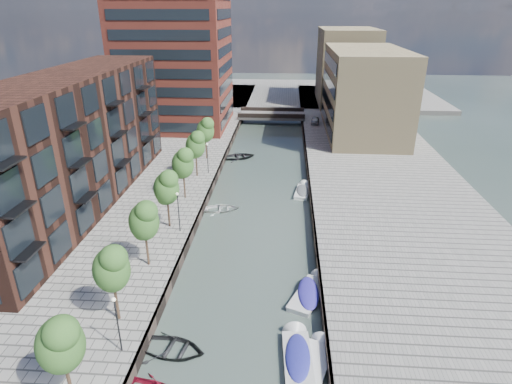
# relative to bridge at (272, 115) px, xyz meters

# --- Properties ---
(water) EXTENTS (300.00, 300.00, 0.00)m
(water) POSITION_rel_bridge_xyz_m (0.00, -32.00, -1.39)
(water) COLOR #38473F
(water) RESTS_ON ground
(quay_left) EXTENTS (60.00, 140.00, 1.00)m
(quay_left) POSITION_rel_bridge_xyz_m (-36.00, -32.00, -0.89)
(quay_left) COLOR gray
(quay_left) RESTS_ON ground
(quay_right) EXTENTS (20.00, 140.00, 1.00)m
(quay_right) POSITION_rel_bridge_xyz_m (16.00, -32.00, -0.89)
(quay_right) COLOR gray
(quay_right) RESTS_ON ground
(quay_wall_left) EXTENTS (0.25, 140.00, 1.00)m
(quay_wall_left) POSITION_rel_bridge_xyz_m (-6.10, -32.00, -0.89)
(quay_wall_left) COLOR #332823
(quay_wall_left) RESTS_ON ground
(quay_wall_right) EXTENTS (0.25, 140.00, 1.00)m
(quay_wall_right) POSITION_rel_bridge_xyz_m (6.10, -32.00, -0.89)
(quay_wall_right) COLOR #332823
(quay_wall_right) RESTS_ON ground
(far_closure) EXTENTS (80.00, 40.00, 1.00)m
(far_closure) POSITION_rel_bridge_xyz_m (0.00, 28.00, -0.89)
(far_closure) COLOR gray
(far_closure) RESTS_ON ground
(apartment_block) EXTENTS (8.00, 38.00, 14.00)m
(apartment_block) POSITION_rel_bridge_xyz_m (-20.00, -42.00, 6.61)
(apartment_block) COLOR black
(apartment_block) RESTS_ON quay_left
(tower) EXTENTS (18.00, 18.00, 30.00)m
(tower) POSITION_rel_bridge_xyz_m (-17.00, -7.00, 14.61)
(tower) COLOR maroon
(tower) RESTS_ON quay_left
(tan_block_near) EXTENTS (12.00, 25.00, 14.00)m
(tan_block_near) POSITION_rel_bridge_xyz_m (16.00, -10.00, 6.61)
(tan_block_near) COLOR tan
(tan_block_near) RESTS_ON quay_right
(tan_block_far) EXTENTS (12.00, 20.00, 16.00)m
(tan_block_far) POSITION_rel_bridge_xyz_m (16.00, 16.00, 7.61)
(tan_block_far) COLOR tan
(tan_block_far) RESTS_ON quay_right
(bridge) EXTENTS (13.00, 6.00, 1.30)m
(bridge) POSITION_rel_bridge_xyz_m (0.00, 0.00, 0.00)
(bridge) COLOR gray
(bridge) RESTS_ON ground
(tree_0) EXTENTS (2.50, 2.50, 5.95)m
(tree_0) POSITION_rel_bridge_xyz_m (-8.50, -68.00, 3.92)
(tree_0) COLOR #382619
(tree_0) RESTS_ON quay_left
(tree_1) EXTENTS (2.50, 2.50, 5.95)m
(tree_1) POSITION_rel_bridge_xyz_m (-8.50, -61.00, 3.92)
(tree_1) COLOR #382619
(tree_1) RESTS_ON quay_left
(tree_2) EXTENTS (2.50, 2.50, 5.95)m
(tree_2) POSITION_rel_bridge_xyz_m (-8.50, -54.00, 3.92)
(tree_2) COLOR #382619
(tree_2) RESTS_ON quay_left
(tree_3) EXTENTS (2.50, 2.50, 5.95)m
(tree_3) POSITION_rel_bridge_xyz_m (-8.50, -47.00, 3.92)
(tree_3) COLOR #382619
(tree_3) RESTS_ON quay_left
(tree_4) EXTENTS (2.50, 2.50, 5.95)m
(tree_4) POSITION_rel_bridge_xyz_m (-8.50, -40.00, 3.92)
(tree_4) COLOR #382619
(tree_4) RESTS_ON quay_left
(tree_5) EXTENTS (2.50, 2.50, 5.95)m
(tree_5) POSITION_rel_bridge_xyz_m (-8.50, -33.00, 3.92)
(tree_5) COLOR #382619
(tree_5) RESTS_ON quay_left
(tree_6) EXTENTS (2.50, 2.50, 5.95)m
(tree_6) POSITION_rel_bridge_xyz_m (-8.50, -26.00, 3.92)
(tree_6) COLOR #382619
(tree_6) RESTS_ON quay_left
(lamp_0) EXTENTS (0.24, 0.24, 4.12)m
(lamp_0) POSITION_rel_bridge_xyz_m (-7.20, -64.00, 2.12)
(lamp_0) COLOR black
(lamp_0) RESTS_ON quay_left
(lamp_1) EXTENTS (0.24, 0.24, 4.12)m
(lamp_1) POSITION_rel_bridge_xyz_m (-7.20, -48.00, 2.12)
(lamp_1) COLOR black
(lamp_1) RESTS_ON quay_left
(lamp_2) EXTENTS (0.24, 0.24, 4.12)m
(lamp_2) POSITION_rel_bridge_xyz_m (-7.20, -32.00, 2.12)
(lamp_2) COLOR black
(lamp_2) RESTS_ON quay_left
(sloop_1) EXTENTS (5.08, 4.02, 0.95)m
(sloop_1) POSITION_rel_bridge_xyz_m (-4.24, -62.87, -1.39)
(sloop_1) COLOR black
(sloop_1) RESTS_ON ground
(sloop_3) EXTENTS (4.55, 3.64, 0.84)m
(sloop_3) POSITION_rel_bridge_xyz_m (-4.10, -41.06, -1.39)
(sloop_3) COLOR silver
(sloop_3) RESTS_ON ground
(sloop_4) EXTENTS (5.88, 5.02, 1.03)m
(sloop_4) POSITION_rel_bridge_xyz_m (-4.08, -22.78, -1.39)
(sloop_4) COLOR black
(sloop_4) RESTS_ON ground
(motorboat_0) EXTENTS (2.11, 5.30, 1.73)m
(motorboat_0) POSITION_rel_bridge_xyz_m (4.11, -62.70, -1.18)
(motorboat_0) COLOR silver
(motorboat_0) RESTS_ON ground
(motorboat_2) EXTENTS (3.30, 5.43, 1.71)m
(motorboat_2) POSITION_rel_bridge_xyz_m (5.27, -63.29, -1.29)
(motorboat_2) COLOR white
(motorboat_2) RESTS_ON ground
(motorboat_3) EXTENTS (3.71, 5.57, 1.76)m
(motorboat_3) POSITION_rel_bridge_xyz_m (5.29, -55.90, -1.18)
(motorboat_3) COLOR silver
(motorboat_3) RESTS_ON ground
(motorboat_4) EXTENTS (2.26, 4.84, 1.55)m
(motorboat_4) POSITION_rel_bridge_xyz_m (5.27, -35.19, -1.20)
(motorboat_4) COLOR white
(motorboat_4) RESTS_ON ground
(car) EXTENTS (1.89, 3.80, 1.24)m
(car) POSITION_rel_bridge_xyz_m (8.38, -4.80, 0.23)
(car) COLOR gray
(car) RESTS_ON quay_right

